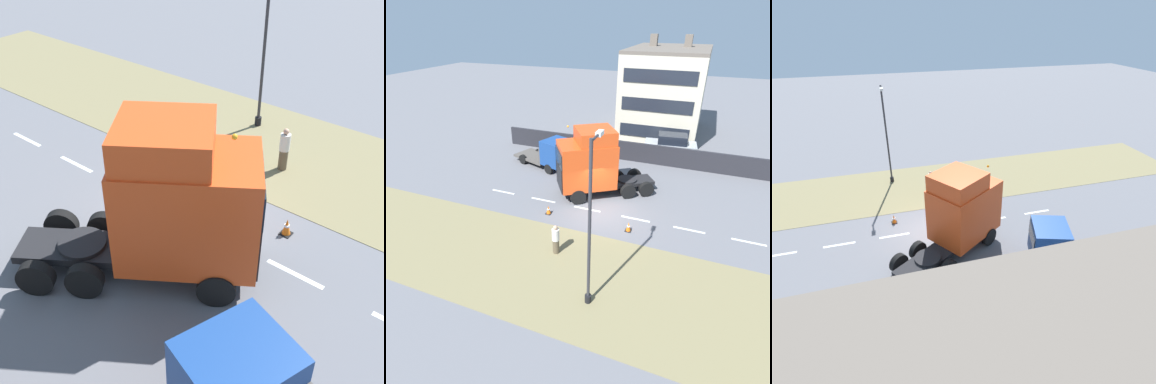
% 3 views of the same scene
% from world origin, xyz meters
% --- Properties ---
extents(ground_plane, '(120.00, 120.00, 0.00)m').
position_xyz_m(ground_plane, '(0.00, 0.00, 0.00)').
color(ground_plane, slate).
rests_on(ground_plane, ground).
extents(grass_verge, '(7.00, 44.00, 0.01)m').
position_xyz_m(grass_verge, '(-6.00, 0.00, 0.01)').
color(grass_verge, olive).
rests_on(grass_verge, ground).
extents(lane_markings, '(0.16, 17.80, 0.00)m').
position_xyz_m(lane_markings, '(0.00, -0.70, 0.00)').
color(lane_markings, white).
rests_on(lane_markings, ground).
extents(lorry_cab, '(5.68, 6.70, 4.86)m').
position_xyz_m(lorry_cab, '(1.99, 1.42, 2.37)').
color(lorry_cab, black).
rests_on(lorry_cab, ground).
extents(lamp_post, '(1.26, 0.29, 7.52)m').
position_xyz_m(lamp_post, '(-7.20, -1.80, 3.55)').
color(lamp_post, black).
rests_on(lamp_post, ground).
extents(pedestrian, '(0.39, 0.39, 1.72)m').
position_xyz_m(pedestrian, '(-4.74, 0.92, 0.84)').
color(pedestrian, brown).
rests_on(pedestrian, ground).
extents(traffic_cone_lead, '(0.36, 0.36, 0.58)m').
position_xyz_m(traffic_cone_lead, '(-1.41, 3.00, 0.28)').
color(traffic_cone_lead, black).
rests_on(traffic_cone_lead, ground).
extents(traffic_cone_trailing, '(0.36, 0.36, 0.58)m').
position_xyz_m(traffic_cone_trailing, '(-1.40, -2.18, 0.28)').
color(traffic_cone_trailing, black).
rests_on(traffic_cone_trailing, ground).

